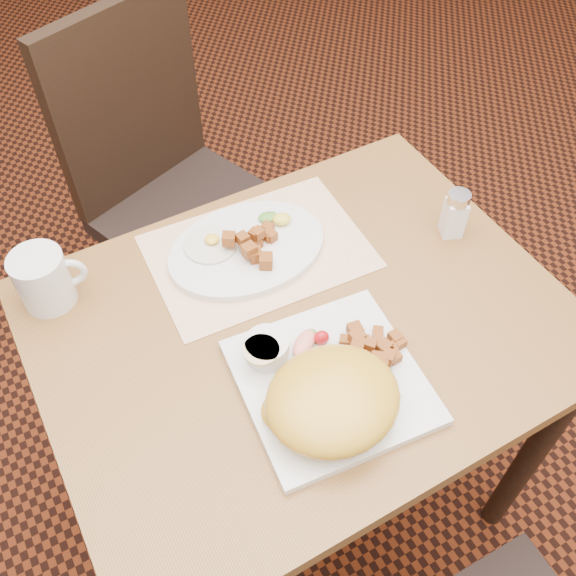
{
  "coord_description": "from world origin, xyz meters",
  "views": [
    {
      "loc": [
        -0.35,
        -0.57,
        1.64
      ],
      "look_at": [
        -0.02,
        0.03,
        0.82
      ],
      "focal_mm": 40.0,
      "sensor_mm": 36.0,
      "label": 1
    }
  ],
  "objects_px": {
    "plate_square": "(331,382)",
    "coffee_mug": "(44,279)",
    "table": "(303,355)",
    "plate_oval": "(247,249)",
    "chair_far": "(169,180)",
    "salt_shaker": "(455,213)"
  },
  "relations": [
    {
      "from": "plate_square",
      "to": "coffee_mug",
      "type": "height_order",
      "value": "coffee_mug"
    },
    {
      "from": "table",
      "to": "plate_oval",
      "type": "relative_size",
      "value": 2.96
    },
    {
      "from": "chair_far",
      "to": "plate_oval",
      "type": "xyz_separation_m",
      "value": [
        -0.02,
        -0.51,
        0.22
      ]
    },
    {
      "from": "plate_oval",
      "to": "salt_shaker",
      "type": "distance_m",
      "value": 0.4
    },
    {
      "from": "table",
      "to": "salt_shaker",
      "type": "relative_size",
      "value": 9.0
    },
    {
      "from": "table",
      "to": "coffee_mug",
      "type": "xyz_separation_m",
      "value": [
        -0.37,
        0.26,
        0.16
      ]
    },
    {
      "from": "chair_far",
      "to": "table",
      "type": "bearing_deg",
      "value": 69.61
    },
    {
      "from": "plate_square",
      "to": "plate_oval",
      "type": "relative_size",
      "value": 0.92
    },
    {
      "from": "plate_oval",
      "to": "salt_shaker",
      "type": "height_order",
      "value": "salt_shaker"
    },
    {
      "from": "table",
      "to": "plate_oval",
      "type": "bearing_deg",
      "value": 94.3
    },
    {
      "from": "chair_far",
      "to": "plate_oval",
      "type": "height_order",
      "value": "chair_far"
    },
    {
      "from": "plate_square",
      "to": "plate_oval",
      "type": "xyz_separation_m",
      "value": [
        0.01,
        0.32,
        0.0
      ]
    },
    {
      "from": "plate_square",
      "to": "coffee_mug",
      "type": "bearing_deg",
      "value": 130.81
    },
    {
      "from": "chair_far",
      "to": "plate_oval",
      "type": "bearing_deg",
      "value": 67.84
    },
    {
      "from": "plate_oval",
      "to": "coffee_mug",
      "type": "distance_m",
      "value": 0.36
    },
    {
      "from": "plate_square",
      "to": "plate_oval",
      "type": "height_order",
      "value": "plate_oval"
    },
    {
      "from": "plate_square",
      "to": "plate_oval",
      "type": "distance_m",
      "value": 0.32
    },
    {
      "from": "plate_oval",
      "to": "coffee_mug",
      "type": "xyz_separation_m",
      "value": [
        -0.35,
        0.07,
        0.04
      ]
    },
    {
      "from": "table",
      "to": "chair_far",
      "type": "xyz_separation_m",
      "value": [
        0.01,
        0.7,
        -0.1
      ]
    },
    {
      "from": "coffee_mug",
      "to": "chair_far",
      "type": "bearing_deg",
      "value": 49.55
    },
    {
      "from": "table",
      "to": "salt_shaker",
      "type": "xyz_separation_m",
      "value": [
        0.35,
        0.04,
        0.16
      ]
    },
    {
      "from": "plate_oval",
      "to": "plate_square",
      "type": "bearing_deg",
      "value": -92.39
    }
  ]
}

